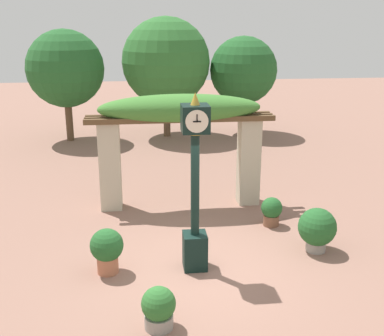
% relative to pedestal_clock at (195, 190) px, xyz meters
% --- Properties ---
extents(ground_plane, '(60.00, 60.00, 0.00)m').
position_rel_pedestal_clock_xyz_m(ground_plane, '(0.03, -0.07, -1.63)').
color(ground_plane, '#8E6656').
extents(pedestal_clock, '(0.49, 0.54, 3.45)m').
position_rel_pedestal_clock_xyz_m(pedestal_clock, '(0.00, 0.00, 0.00)').
color(pedestal_clock, black).
rests_on(pedestal_clock, ground).
extents(pergola, '(4.70, 1.13, 2.92)m').
position_rel_pedestal_clock_xyz_m(pergola, '(0.03, 3.35, 0.54)').
color(pergola, '#BCB299').
rests_on(pergola, ground).
extents(potted_plant_near_left, '(0.55, 0.55, 0.70)m').
position_rel_pedestal_clock_xyz_m(potted_plant_near_left, '(-0.80, -1.85, -1.27)').
color(potted_plant_near_left, gray).
rests_on(potted_plant_near_left, ground).
extents(potted_plant_near_right, '(0.80, 0.80, 0.94)m').
position_rel_pedestal_clock_xyz_m(potted_plant_near_right, '(2.62, 0.43, -1.12)').
color(potted_plant_near_right, gray).
rests_on(potted_plant_near_right, ground).
extents(potted_plant_far_left, '(0.64, 0.64, 0.90)m').
position_rel_pedestal_clock_xyz_m(potted_plant_far_left, '(-1.69, -0.00, -1.12)').
color(potted_plant_far_left, '#B26B4C').
rests_on(potted_plant_far_left, ground).
extents(potted_plant_far_right, '(0.50, 0.50, 0.69)m').
position_rel_pedestal_clock_xyz_m(potted_plant_far_right, '(2.04, 1.81, -1.25)').
color(potted_plant_far_right, brown).
rests_on(potted_plant_far_right, ground).
extents(tree_line, '(9.97, 3.57, 4.81)m').
position_rel_pedestal_clock_xyz_m(tree_line, '(-0.23, 11.11, 1.26)').
color(tree_line, brown).
rests_on(tree_line, ground).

